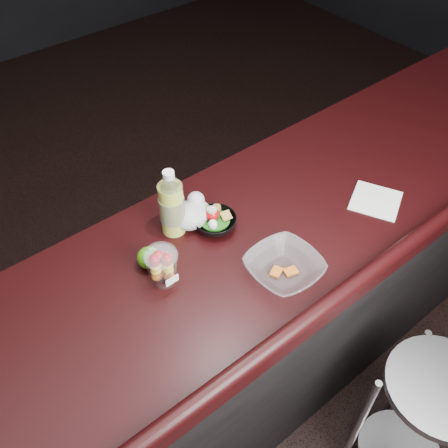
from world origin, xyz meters
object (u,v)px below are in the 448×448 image
Objects in this scene: stool_right at (425,412)px; fruit_cup at (162,265)px; green_apple at (149,258)px; lemonade_bottle at (172,207)px; takeout_bowl at (284,267)px; snack_bowl at (215,222)px.

fruit_cup reaches higher than stool_right.
green_apple is (-0.56, 0.77, 0.52)m from stool_right.
lemonade_bottle reaches higher than takeout_bowl.
snack_bowl is at bearing 98.88° from takeout_bowl.
takeout_bowl is (0.30, -0.28, -0.01)m from green_apple.
takeout_bowl reaches higher than stool_right.
snack_bowl reaches higher than stool_right.
fruit_cup is 0.27m from snack_bowl.
green_apple is 0.42× the size of snack_bowl.
takeout_bowl is at bearing -43.21° from green_apple.
fruit_cup reaches higher than takeout_bowl.
stool_right is at bearing -51.10° from fruit_cup.
snack_bowl is 0.80× the size of takeout_bowl.
takeout_bowl is at bearing -66.51° from lemonade_bottle.
stool_right is at bearing -61.93° from takeout_bowl.
green_apple is 0.25m from snack_bowl.
lemonade_bottle is 0.40m from takeout_bowl.
green_apple is at bearing -151.88° from lemonade_bottle.
fruit_cup is at bearing 128.90° from stool_right.
green_apple reaches higher than takeout_bowl.
green_apple is (-0.00, 0.08, -0.04)m from fruit_cup.
stool_right is 1.05m from fruit_cup.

